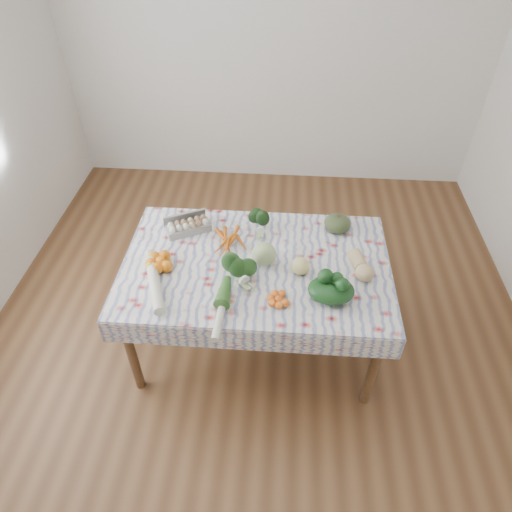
% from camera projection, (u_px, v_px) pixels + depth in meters
% --- Properties ---
extents(ground, '(4.50, 4.50, 0.00)m').
position_uv_depth(ground, '(256.00, 339.00, 3.34)').
color(ground, brown).
rests_on(ground, ground).
extents(wall_back, '(4.00, 0.04, 2.80)m').
position_uv_depth(wall_back, '(275.00, 39.00, 4.06)').
color(wall_back, silver).
rests_on(wall_back, ground).
extents(dining_table, '(1.60, 1.00, 0.75)m').
position_uv_depth(dining_table, '(256.00, 273.00, 2.89)').
color(dining_table, brown).
rests_on(dining_table, ground).
extents(tablecloth, '(1.66, 1.06, 0.01)m').
position_uv_depth(tablecloth, '(256.00, 264.00, 2.83)').
color(tablecloth, white).
rests_on(tablecloth, dining_table).
extents(egg_carton, '(0.31, 0.23, 0.08)m').
position_uv_depth(egg_carton, '(188.00, 227.00, 3.03)').
color(egg_carton, '#9C9C97').
rests_on(egg_carton, tablecloth).
extents(carrot_bunch, '(0.25, 0.23, 0.04)m').
position_uv_depth(carrot_bunch, '(231.00, 243.00, 2.94)').
color(carrot_bunch, '#CA5E13').
rests_on(carrot_bunch, tablecloth).
extents(kale_bunch, '(0.16, 0.14, 0.13)m').
position_uv_depth(kale_bunch, '(260.00, 223.00, 3.02)').
color(kale_bunch, '#173313').
rests_on(kale_bunch, tablecloth).
extents(kabocha_squash, '(0.18, 0.18, 0.11)m').
position_uv_depth(kabocha_squash, '(338.00, 223.00, 3.03)').
color(kabocha_squash, '#404E2A').
rests_on(kabocha_squash, tablecloth).
extents(cabbage, '(0.19, 0.19, 0.15)m').
position_uv_depth(cabbage, '(264.00, 254.00, 2.78)').
color(cabbage, '#A3B978').
rests_on(cabbage, tablecloth).
extents(butternut_squash, '(0.16, 0.26, 0.11)m').
position_uv_depth(butternut_squash, '(361.00, 265.00, 2.74)').
color(butternut_squash, tan).
rests_on(butternut_squash, tablecloth).
extents(orange_cluster, '(0.30, 0.30, 0.08)m').
position_uv_depth(orange_cluster, '(161.00, 262.00, 2.78)').
color(orange_cluster, orange).
rests_on(orange_cluster, tablecloth).
extents(broccoli, '(0.22, 0.22, 0.12)m').
position_uv_depth(broccoli, '(239.00, 273.00, 2.68)').
color(broccoli, '#20491A').
rests_on(broccoli, tablecloth).
extents(mandarin_cluster, '(0.20, 0.20, 0.05)m').
position_uv_depth(mandarin_cluster, '(279.00, 299.00, 2.57)').
color(mandarin_cluster, orange).
rests_on(mandarin_cluster, tablecloth).
extents(grapefruit, '(0.12, 0.12, 0.11)m').
position_uv_depth(grapefruit, '(301.00, 266.00, 2.73)').
color(grapefruit, '#EBDD83').
rests_on(grapefruit, tablecloth).
extents(spinach_bag, '(0.28, 0.24, 0.12)m').
position_uv_depth(spinach_bag, '(331.00, 290.00, 2.58)').
color(spinach_bag, black).
rests_on(spinach_bag, tablecloth).
extents(daikon, '(0.22, 0.45, 0.07)m').
position_uv_depth(daikon, '(155.00, 285.00, 2.65)').
color(daikon, silver).
rests_on(daikon, tablecloth).
extents(leek, '(0.06, 0.42, 0.05)m').
position_uv_depth(leek, '(221.00, 309.00, 2.52)').
color(leek, silver).
rests_on(leek, tablecloth).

